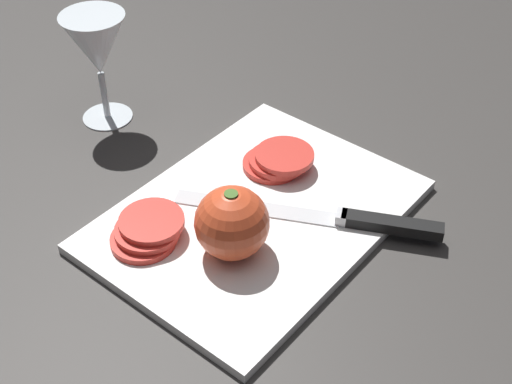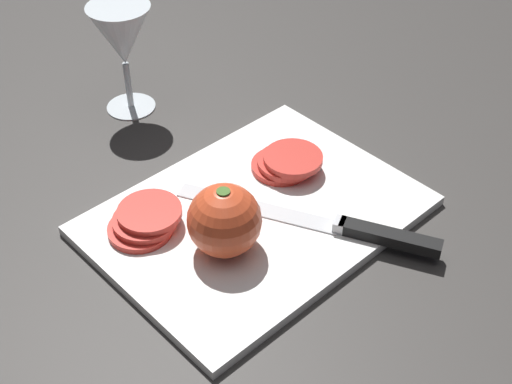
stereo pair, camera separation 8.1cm
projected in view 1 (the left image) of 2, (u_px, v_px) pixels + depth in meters
The scene contains 7 objects.
ground_plane at pixel (232, 265), 0.78m from camera, with size 3.00×3.00×0.00m, color #383533.
cutting_board at pixel (256, 215), 0.84m from camera, with size 0.37×0.27×0.01m.
wine_glass at pixel (97, 48), 0.93m from camera, with size 0.09×0.09×0.16m.
whole_tomato at pixel (232, 223), 0.76m from camera, with size 0.08×0.08×0.08m.
knife at pixel (358, 221), 0.81m from camera, with size 0.16×0.29×0.01m.
tomato_slice_stack_near at pixel (278, 160), 0.89m from camera, with size 0.08×0.09×0.02m.
tomato_slice_stack_far at pixel (147, 231), 0.79m from camera, with size 0.09×0.07×0.02m.
Camera 1 is at (-0.40, -0.36, 0.57)m, focal length 50.00 mm.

